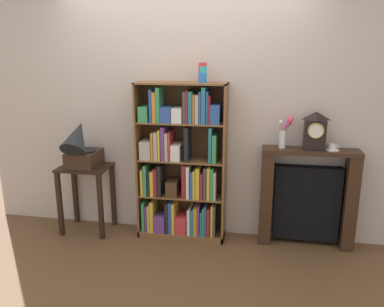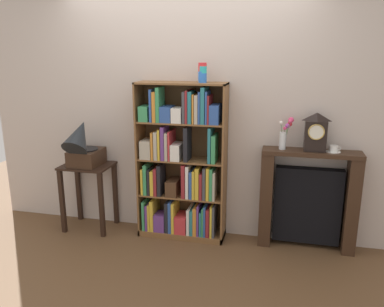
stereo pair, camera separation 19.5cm
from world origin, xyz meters
name	(u,v)px [view 2 (the right image)]	position (x,y,z in m)	size (l,w,h in m)	color
ground_plane	(180,239)	(0.00, 0.00, -0.01)	(7.64, 6.40, 0.02)	brown
wall_back	(197,112)	(0.11, 0.27, 1.30)	(4.64, 0.08, 2.60)	beige
bookshelf	(181,170)	(-0.01, 0.08, 0.72)	(0.90, 0.29, 1.61)	brown
cup_stack	(202,73)	(0.21, 0.07, 1.70)	(0.08, 0.08, 0.19)	blue
side_table_left	(88,183)	(-1.03, 0.03, 0.52)	(0.52, 0.41, 0.73)	black
gramophone	(82,145)	(-1.03, -0.04, 0.96)	(0.30, 0.51, 0.56)	#382316
fireplace_mantel	(308,200)	(1.26, 0.14, 0.49)	(0.92, 0.23, 0.99)	#382316
mantel_clock	(316,132)	(1.28, 0.12, 1.18)	(0.20, 0.13, 0.36)	black
flower_vase	(285,134)	(1.00, 0.13, 1.14)	(0.13, 0.11, 0.31)	silver
teacup_with_saucer	(333,149)	(1.45, 0.12, 1.02)	(0.13, 0.13, 0.06)	white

